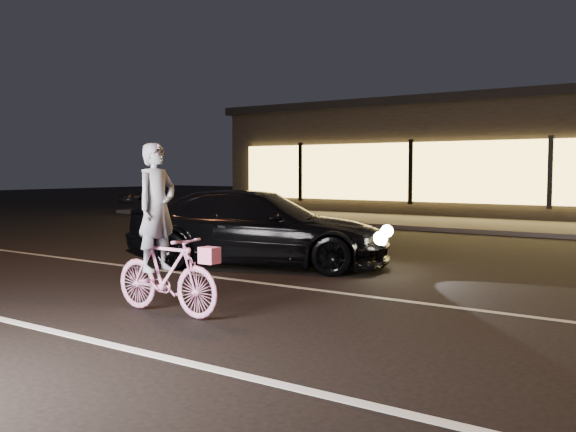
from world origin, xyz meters
The scene contains 6 objects.
ground centered at (0.00, 0.00, 0.00)m, with size 90.00×90.00×0.00m, color black.
lane_stripe_near centered at (0.00, -1.50, 0.00)m, with size 60.00×0.12×0.01m, color silver.
lane_stripe_far centered at (0.00, 2.00, 0.00)m, with size 60.00×0.10×0.01m, color gray.
sidewalk centered at (0.00, 13.00, 0.06)m, with size 30.00×4.00×0.12m, color #383533.
cyclist centered at (-0.86, -0.25, 0.70)m, with size 1.57×0.54×1.98m.
sedan centered at (-2.22, 3.33, 0.66)m, with size 4.89×3.36×1.31m.
Camera 1 is at (4.52, -5.47, 1.67)m, focal length 40.00 mm.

